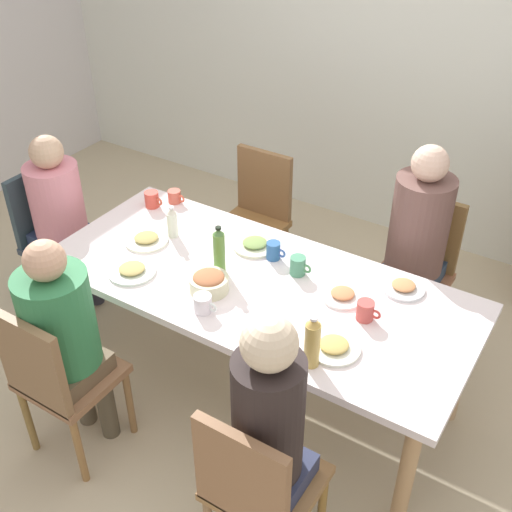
{
  "coord_description": "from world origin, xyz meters",
  "views": [
    {
      "loc": [
        1.31,
        -2.08,
        2.58
      ],
      "look_at": [
        0.0,
        0.0,
        0.87
      ],
      "focal_mm": 44.5,
      "sensor_mm": 36.0,
      "label": 1
    }
  ],
  "objects_px": {
    "dining_table": "(256,293)",
    "chair_1": "(416,266)",
    "chair_2": "(256,486)",
    "plate_1": "(255,245)",
    "cup_1": "(298,266)",
    "person_3": "(60,210)",
    "chair_4": "(56,376)",
    "person_4": "(63,331)",
    "chair_3": "(54,232)",
    "chair_0": "(256,213)",
    "plate_0": "(343,295)",
    "cup_0": "(366,311)",
    "bottle_2": "(172,223)",
    "plate_3": "(146,239)",
    "cup_2": "(152,199)",
    "cup_3": "(203,304)",
    "bottle_0": "(312,342)",
    "bottle_1": "(219,250)",
    "plate_5": "(132,270)",
    "plate_2": "(403,287)",
    "plate_4": "(334,347)",
    "person_2": "(269,429)",
    "cup_4": "(274,251)",
    "person_1": "(417,236)",
    "bowl_0": "(209,282)",
    "cup_5": "(175,197)"
  },
  "relations": [
    {
      "from": "dining_table",
      "to": "chair_1",
      "type": "xyz_separation_m",
      "value": [
        0.53,
        0.84,
        -0.14
      ]
    },
    {
      "from": "chair_2",
      "to": "plate_1",
      "type": "bearing_deg",
      "value": 122.55
    },
    {
      "from": "dining_table",
      "to": "cup_1",
      "type": "height_order",
      "value": "cup_1"
    },
    {
      "from": "person_3",
      "to": "chair_4",
      "type": "xyz_separation_m",
      "value": [
        0.82,
        -0.84,
        -0.19
      ]
    },
    {
      "from": "chair_4",
      "to": "person_4",
      "type": "bearing_deg",
      "value": 90.0
    },
    {
      "from": "chair_3",
      "to": "chair_4",
      "type": "xyz_separation_m",
      "value": [
        0.91,
        -0.84,
        0.0
      ]
    },
    {
      "from": "cup_1",
      "to": "person_4",
      "type": "bearing_deg",
      "value": -126.39
    },
    {
      "from": "chair_0",
      "to": "chair_1",
      "type": "distance_m",
      "value": 1.07
    },
    {
      "from": "chair_3",
      "to": "plate_0",
      "type": "bearing_deg",
      "value": 3.41
    },
    {
      "from": "cup_0",
      "to": "bottle_2",
      "type": "height_order",
      "value": "bottle_2"
    },
    {
      "from": "plate_3",
      "to": "cup_2",
      "type": "bearing_deg",
      "value": 124.86
    },
    {
      "from": "dining_table",
      "to": "chair_3",
      "type": "bearing_deg",
      "value": 180.0
    },
    {
      "from": "person_4",
      "to": "plate_1",
      "type": "distance_m",
      "value": 1.07
    },
    {
      "from": "cup_3",
      "to": "bottle_0",
      "type": "relative_size",
      "value": 0.47
    },
    {
      "from": "chair_1",
      "to": "cup_2",
      "type": "distance_m",
      "value": 1.55
    },
    {
      "from": "cup_1",
      "to": "bottle_1",
      "type": "distance_m",
      "value": 0.39
    },
    {
      "from": "chair_4",
      "to": "bottle_0",
      "type": "distance_m",
      "value": 1.18
    },
    {
      "from": "plate_5",
      "to": "plate_2",
      "type": "bearing_deg",
      "value": 26.41
    },
    {
      "from": "cup_2",
      "to": "bottle_2",
      "type": "height_order",
      "value": "bottle_2"
    },
    {
      "from": "plate_2",
      "to": "plate_3",
      "type": "height_order",
      "value": "same"
    },
    {
      "from": "dining_table",
      "to": "cup_2",
      "type": "xyz_separation_m",
      "value": [
        -0.89,
        0.29,
        0.12
      ]
    },
    {
      "from": "bottle_1",
      "to": "plate_4",
      "type": "bearing_deg",
      "value": -15.56
    },
    {
      "from": "person_3",
      "to": "plate_4",
      "type": "bearing_deg",
      "value": -6.84
    },
    {
      "from": "plate_3",
      "to": "bottle_0",
      "type": "height_order",
      "value": "bottle_0"
    },
    {
      "from": "person_2",
      "to": "cup_4",
      "type": "height_order",
      "value": "person_2"
    },
    {
      "from": "person_4",
      "to": "cup_0",
      "type": "distance_m",
      "value": 1.34
    },
    {
      "from": "plate_4",
      "to": "cup_3",
      "type": "xyz_separation_m",
      "value": [
        -0.62,
        -0.09,
        0.03
      ]
    },
    {
      "from": "person_1",
      "to": "bowl_0",
      "type": "height_order",
      "value": "person_1"
    },
    {
      "from": "plate_2",
      "to": "cup_3",
      "type": "xyz_separation_m",
      "value": [
        -0.71,
        -0.64,
        0.03
      ]
    },
    {
      "from": "person_4",
      "to": "cup_4",
      "type": "distance_m",
      "value": 1.09
    },
    {
      "from": "cup_3",
      "to": "cup_4",
      "type": "relative_size",
      "value": 1.11
    },
    {
      "from": "bottle_1",
      "to": "dining_table",
      "type": "bearing_deg",
      "value": 6.55
    },
    {
      "from": "plate_3",
      "to": "cup_5",
      "type": "bearing_deg",
      "value": 107.77
    },
    {
      "from": "bowl_0",
      "to": "bottle_0",
      "type": "xyz_separation_m",
      "value": [
        0.64,
        -0.18,
        0.07
      ]
    },
    {
      "from": "chair_4",
      "to": "bowl_0",
      "type": "distance_m",
      "value": 0.81
    },
    {
      "from": "person_4",
      "to": "cup_1",
      "type": "distance_m",
      "value": 1.14
    },
    {
      "from": "chair_2",
      "to": "cup_3",
      "type": "xyz_separation_m",
      "value": [
        -0.62,
        0.52,
        0.26
      ]
    },
    {
      "from": "cup_3",
      "to": "cup_4",
      "type": "height_order",
      "value": "cup_4"
    },
    {
      "from": "chair_1",
      "to": "cup_0",
      "type": "relative_size",
      "value": 7.84
    },
    {
      "from": "cup_2",
      "to": "bottle_1",
      "type": "xyz_separation_m",
      "value": [
        0.69,
        -0.31,
        0.08
      ]
    },
    {
      "from": "chair_1",
      "to": "person_4",
      "type": "distance_m",
      "value": 1.93
    },
    {
      "from": "plate_3",
      "to": "cup_2",
      "type": "relative_size",
      "value": 1.98
    },
    {
      "from": "plate_1",
      "to": "plate_0",
      "type": "bearing_deg",
      "value": -13.74
    },
    {
      "from": "dining_table",
      "to": "person_3",
      "type": "bearing_deg",
      "value": 180.0
    },
    {
      "from": "cup_0",
      "to": "chair_2",
      "type": "bearing_deg",
      "value": -91.97
    },
    {
      "from": "person_2",
      "to": "plate_2",
      "type": "distance_m",
      "value": 1.08
    },
    {
      "from": "plate_5",
      "to": "person_3",
      "type": "bearing_deg",
      "value": 161.46
    },
    {
      "from": "cup_4",
      "to": "bottle_2",
      "type": "relative_size",
      "value": 0.59
    },
    {
      "from": "chair_4",
      "to": "plate_0",
      "type": "relative_size",
      "value": 4.42
    },
    {
      "from": "dining_table",
      "to": "chair_4",
      "type": "distance_m",
      "value": 1.01
    }
  ]
}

